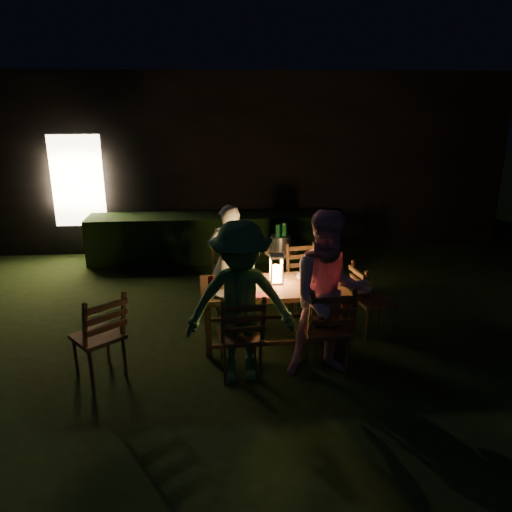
{
  "coord_description": "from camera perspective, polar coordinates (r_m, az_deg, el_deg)",
  "views": [
    {
      "loc": [
        -0.37,
        -4.78,
        2.82
      ],
      "look_at": [
        0.08,
        0.85,
        0.98
      ],
      "focal_mm": 35.0,
      "sensor_mm": 36.0,
      "label": 1
    }
  ],
  "objects": [
    {
      "name": "chair_end",
      "position": [
        6.27,
        13.14,
        -6.28
      ],
      "size": [
        0.5,
        0.48,
        0.93
      ],
      "rotation": [
        0.0,
        0.0,
        -1.42
      ],
      "color": "#52341B",
      "rests_on": "ground"
    },
    {
      "name": "plate_near_left",
      "position": [
        5.55,
        -3.36,
        -4.32
      ],
      "size": [
        0.25,
        0.25,
        0.01
      ],
      "primitive_type": "cylinder",
      "color": "white",
      "rests_on": "dining_table"
    },
    {
      "name": "chair_near_right",
      "position": [
        5.38,
        7.98,
        -9.87
      ],
      "size": [
        0.47,
        0.51,
        1.04
      ],
      "rotation": [
        0.0,
        0.0,
        0.02
      ],
      "color": "#52341B",
      "rests_on": "ground"
    },
    {
      "name": "bottle_bucket_b",
      "position": [
        7.26,
        3.21,
        1.95
      ],
      "size": [
        0.07,
        0.07,
        0.32
      ],
      "primitive_type": "cylinder",
      "color": "#0F471E",
      "rests_on": "side_table"
    },
    {
      "name": "wineglass_c",
      "position": [
        5.58,
        5.43,
        -3.38
      ],
      "size": [
        0.06,
        0.06,
        0.18
      ],
      "primitive_type": null,
      "color": "#59070F",
      "rests_on": "dining_table"
    },
    {
      "name": "person_opp_right",
      "position": [
        5.09,
        8.39,
        -4.52
      ],
      "size": [
        0.88,
        0.7,
        1.76
      ],
      "primitive_type": "imported",
      "rotation": [
        0.0,
        0.0,
        0.04
      ],
      "color": "pink",
      "rests_on": "ground"
    },
    {
      "name": "chair_spare",
      "position": [
        5.46,
        -17.38,
        -10.28
      ],
      "size": [
        0.65,
        0.65,
        1.0
      ],
      "rotation": [
        0.0,
        0.0,
        0.68
      ],
      "color": "#52341B",
      "rests_on": "ground"
    },
    {
      "name": "plate_far_left",
      "position": [
        5.96,
        -3.64,
        -2.72
      ],
      "size": [
        0.25,
        0.25,
        0.01
      ],
      "primitive_type": "cylinder",
      "color": "white",
      "rests_on": "dining_table"
    },
    {
      "name": "wineglass_d",
      "position": [
        6.07,
        7.47,
        -1.65
      ],
      "size": [
        0.06,
        0.06,
        0.18
      ],
      "primitive_type": null,
      "color": "#59070F",
      "rests_on": "dining_table"
    },
    {
      "name": "wineglass_e",
      "position": [
        5.49,
        1.38,
        -3.65
      ],
      "size": [
        0.06,
        0.06,
        0.18
      ],
      "primitive_type": null,
      "color": "silver",
      "rests_on": "dining_table"
    },
    {
      "name": "chair_near_left",
      "position": [
        5.24,
        -1.75,
        -10.66
      ],
      "size": [
        0.49,
        0.52,
        0.99
      ],
      "rotation": [
        0.0,
        0.0,
        0.1
      ],
      "color": "#52341B",
      "rests_on": "ground"
    },
    {
      "name": "ice_bucket",
      "position": [
        7.23,
        2.85,
        1.48
      ],
      "size": [
        0.3,
        0.3,
        0.22
      ],
      "primitive_type": "cylinder",
      "color": "#A5A8AD",
      "rests_on": "side_table"
    },
    {
      "name": "dining_table",
      "position": [
        5.84,
        1.92,
        -3.95
      ],
      "size": [
        1.71,
        0.9,
        0.7
      ],
      "rotation": [
        0.0,
        0.0,
        0.04
      ],
      "color": "#52341B",
      "rests_on": "ground"
    },
    {
      "name": "plate_near_right",
      "position": [
        5.7,
        6.75,
        -3.83
      ],
      "size": [
        0.25,
        0.25,
        0.01
      ],
      "primitive_type": "cylinder",
      "color": "white",
      "rests_on": "dining_table"
    },
    {
      "name": "person_house_side",
      "position": [
        6.52,
        -3.09,
        -0.5
      ],
      "size": [
        0.56,
        0.38,
        1.49
      ],
      "primitive_type": "imported",
      "rotation": [
        0.0,
        0.0,
        3.18
      ],
      "color": "#EAEAC7",
      "rests_on": "ground"
    },
    {
      "name": "phone",
      "position": [
        5.48,
        -4.03,
        -4.7
      ],
      "size": [
        0.14,
        0.07,
        0.01
      ],
      "primitive_type": "cube",
      "color": "black",
      "rests_on": "dining_table"
    },
    {
      "name": "napkin_right",
      "position": [
        5.65,
        7.93,
        -4.09
      ],
      "size": [
        0.18,
        0.14,
        0.01
      ],
      "primitive_type": "cube",
      "color": "red",
      "rests_on": "dining_table"
    },
    {
      "name": "bottle_table",
      "position": [
        5.73,
        -0.53,
        -2.13
      ],
      "size": [
        0.07,
        0.07,
        0.28
      ],
      "primitive_type": "cylinder",
      "color": "#0F471E",
      "rests_on": "dining_table"
    },
    {
      "name": "wineglass_b",
      "position": [
        5.61,
        -5.17,
        -3.25
      ],
      "size": [
        0.06,
        0.06,
        0.18
      ],
      "primitive_type": null,
      "color": "#59070F",
      "rests_on": "dining_table"
    },
    {
      "name": "chair_far_left",
      "position": [
        6.63,
        -3.0,
        -4.39
      ],
      "size": [
        0.46,
        0.49,
        0.95
      ],
      "rotation": [
        0.0,
        0.0,
        3.22
      ],
      "color": "#52341B",
      "rests_on": "ground"
    },
    {
      "name": "wineglass_a",
      "position": [
        6.01,
        -1.31,
        -1.7
      ],
      "size": [
        0.06,
        0.06,
        0.18
      ],
      "primitive_type": null,
      "color": "#59070F",
      "rests_on": "dining_table"
    },
    {
      "name": "napkin_left",
      "position": [
        5.5,
        0.89,
        -4.55
      ],
      "size": [
        0.18,
        0.14,
        0.01
      ],
      "primitive_type": "cube",
      "color": "red",
      "rests_on": "dining_table"
    },
    {
      "name": "lantern",
      "position": [
        5.81,
        2.35,
        -1.68
      ],
      "size": [
        0.16,
        0.16,
        0.35
      ],
      "color": "white",
      "rests_on": "dining_table"
    },
    {
      "name": "garden_envelope",
      "position": [
        11.01,
        -2.76,
        11.6
      ],
      "size": [
        40.0,
        40.0,
        3.2
      ],
      "color": "black",
      "rests_on": "ground"
    },
    {
      "name": "chair_far_right",
      "position": [
        6.77,
        5.49,
        -4.04
      ],
      "size": [
        0.47,
        0.5,
        0.93
      ],
      "rotation": [
        0.0,
        0.0,
        3.28
      ],
      "color": "#52341B",
      "rests_on": "ground"
    },
    {
      "name": "plate_far_right",
      "position": [
        6.09,
        5.8,
        -2.3
      ],
      "size": [
        0.25,
        0.25,
        0.01
      ],
      "primitive_type": "cylinder",
      "color": "white",
      "rests_on": "dining_table"
    },
    {
      "name": "person_opp_left",
      "position": [
        4.96,
        -1.77,
        -5.44
      ],
      "size": [
        1.11,
        0.67,
        1.68
      ],
      "primitive_type": "imported",
      "rotation": [
        0.0,
        0.0,
        0.04
      ],
      "color": "#356B38",
      "rests_on": "ground"
    },
    {
      "name": "side_table",
      "position": [
        7.28,
        2.83,
        0.07
      ],
      "size": [
        0.48,
        0.48,
        0.65
      ],
      "color": "olive",
      "rests_on": "ground"
    },
    {
      "name": "bottle_bucket_a",
      "position": [
        7.17,
        2.5,
        1.76
      ],
      "size": [
        0.07,
        0.07,
        0.32
      ],
      "primitive_type": "cylinder",
      "color": "#0F471E",
      "rests_on": "side_table"
    }
  ]
}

